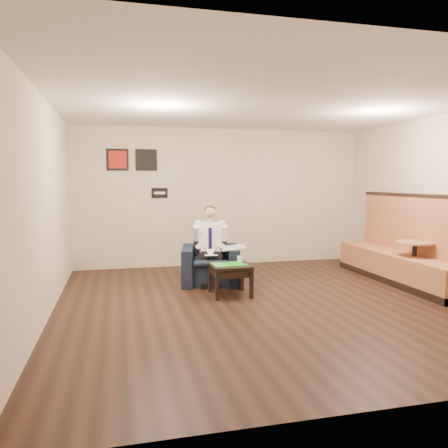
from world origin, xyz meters
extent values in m
plane|color=black|center=(0.00, 0.00, 0.00)|extent=(6.00, 6.00, 0.00)
cube|color=beige|center=(0.00, 3.00, 1.40)|extent=(6.00, 0.02, 2.80)
cube|color=beige|center=(0.00, -3.00, 1.40)|extent=(6.00, 0.02, 2.80)
cube|color=beige|center=(-3.00, 0.00, 1.40)|extent=(0.02, 6.00, 2.80)
cube|color=white|center=(0.00, 0.00, 2.80)|extent=(6.00, 6.00, 0.02)
cube|color=black|center=(-1.30, 2.98, 1.50)|extent=(0.32, 0.02, 0.20)
cube|color=#AB1D15|center=(-2.10, 2.98, 2.15)|extent=(0.42, 0.03, 0.42)
cube|color=black|center=(-1.55, 2.98, 2.15)|extent=(0.42, 0.03, 0.42)
cube|color=black|center=(-0.61, 1.38, 0.46)|extent=(1.11, 1.11, 0.92)
cube|color=white|center=(-0.65, 1.17, 0.56)|extent=(0.24, 0.32, 0.01)
cube|color=silver|center=(-0.25, 1.21, 0.62)|extent=(0.47, 0.55, 0.01)
cube|color=black|center=(-0.48, 0.53, 0.24)|extent=(0.58, 0.58, 0.47)
cube|color=#2BD732|center=(-0.51, 0.51, 0.48)|extent=(0.52, 0.40, 0.01)
cylinder|color=white|center=(-0.29, 0.65, 0.52)|extent=(0.09, 0.09, 0.10)
cube|color=black|center=(-0.42, 0.70, 0.48)|extent=(0.16, 0.10, 0.01)
cube|color=#A56240|center=(2.59, 0.68, 0.75)|extent=(0.70, 2.92, 1.49)
cylinder|color=#A18057|center=(2.60, 0.34, 0.37)|extent=(0.72, 0.72, 0.75)
camera|label=1|loc=(-2.12, -5.79, 1.73)|focal=35.00mm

